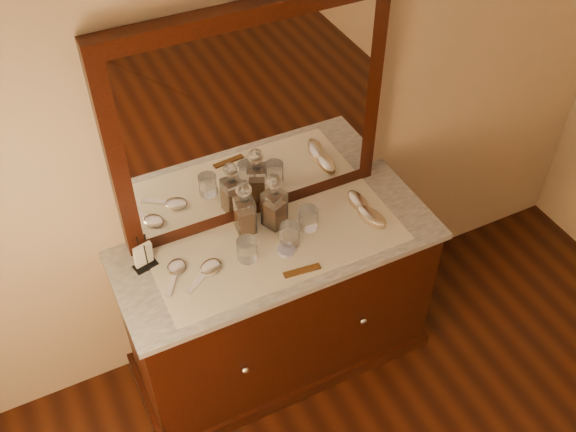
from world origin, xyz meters
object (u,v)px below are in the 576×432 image
at_px(mirror_frame, 251,120).
at_px(brush_far, 358,202).
at_px(decanter_left, 245,212).
at_px(brush_near, 372,217).
at_px(napkin_rack, 144,256).
at_px(hand_mirror_inner, 208,270).
at_px(decanter_right, 274,206).
at_px(dresser_cabinet, 279,305).
at_px(pin_dish, 286,250).
at_px(hand_mirror_outer, 176,271).
at_px(comb, 302,271).

height_order(mirror_frame, brush_far, mirror_frame).
bearing_deg(decanter_left, brush_near, -20.48).
distance_m(napkin_rack, hand_mirror_inner, 0.28).
bearing_deg(decanter_right, brush_far, -8.75).
height_order(mirror_frame, decanter_right, mirror_frame).
distance_m(dresser_cabinet, pin_dish, 0.46).
bearing_deg(napkin_rack, dresser_cabinet, -12.58).
relative_size(decanter_left, brush_near, 1.50).
bearing_deg(hand_mirror_inner, brush_far, 5.52).
bearing_deg(brush_near, hand_mirror_outer, 173.76).
xyz_separation_m(decanter_right, hand_mirror_inner, (-0.37, -0.14, -0.10)).
distance_m(dresser_cabinet, decanter_right, 0.57).
bearing_deg(decanter_left, napkin_rack, -178.95).
xyz_separation_m(decanter_right, brush_near, (0.40, -0.18, -0.09)).
bearing_deg(pin_dish, decanter_left, 117.49).
bearing_deg(hand_mirror_inner, napkin_rack, 146.55).
relative_size(comb, brush_far, 1.05).
bearing_deg(comb, decanter_left, 114.92).
relative_size(decanter_left, hand_mirror_inner, 1.28).
xyz_separation_m(dresser_cabinet, comb, (0.02, -0.20, 0.45)).
bearing_deg(brush_far, decanter_left, 170.98).
bearing_deg(pin_dish, napkin_rack, 161.60).
xyz_separation_m(decanter_left, brush_far, (0.53, -0.08, -0.08)).
xyz_separation_m(comb, decanter_right, (0.02, 0.31, 0.11)).
relative_size(comb, hand_mirror_inner, 0.76).
distance_m(napkin_rack, brush_far, 1.00).
bearing_deg(mirror_frame, brush_far, -24.18).
bearing_deg(hand_mirror_inner, brush_near, -2.97).
distance_m(comb, hand_mirror_inner, 0.39).
bearing_deg(decanter_left, decanter_right, -9.85).
xyz_separation_m(brush_near, hand_mirror_inner, (-0.77, 0.04, -0.01)).
xyz_separation_m(decanter_right, brush_far, (0.40, -0.06, -0.09)).
bearing_deg(mirror_frame, decanter_right, -74.53).
distance_m(mirror_frame, hand_mirror_inner, 0.65).
relative_size(decanter_left, hand_mirror_outer, 1.33).
height_order(napkin_rack, brush_far, napkin_rack).
relative_size(dresser_cabinet, hand_mirror_inner, 6.58).
bearing_deg(hand_mirror_outer, hand_mirror_inner, -25.05).
bearing_deg(napkin_rack, pin_dish, -18.40).
height_order(mirror_frame, hand_mirror_inner, mirror_frame).
distance_m(mirror_frame, napkin_rack, 0.72).
height_order(brush_far, hand_mirror_outer, brush_far).
distance_m(pin_dish, brush_far, 0.44).
bearing_deg(decanter_right, brush_near, -23.70).
relative_size(decanter_right, hand_mirror_outer, 1.40).
bearing_deg(napkin_rack, mirror_frame, 12.08).
relative_size(pin_dish, napkin_rack, 0.53).
relative_size(pin_dish, hand_mirror_inner, 0.37).
bearing_deg(napkin_rack, brush_far, -4.33).
height_order(pin_dish, comb, pin_dish).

